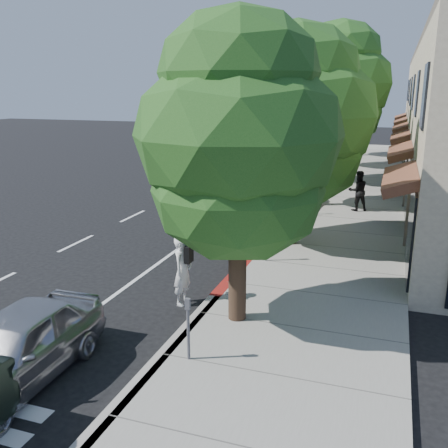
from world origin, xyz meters
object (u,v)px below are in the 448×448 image
at_px(street_tree_5, 357,94).
at_px(dark_suv_far, 335,145).
at_px(street_tree_1, 295,118).
at_px(near_car_a, 15,347).
at_px(street_tree_3, 339,86).
at_px(silver_suv, 264,195).
at_px(street_tree_2, 322,104).
at_px(pedestrian, 358,191).
at_px(white_pickup, 281,165).
at_px(dark_sedan, 294,176).
at_px(bicycle, 205,232).
at_px(cyclist, 183,271).
at_px(street_tree_4, 349,99).
at_px(street_tree_0, 238,140).

relative_size(street_tree_5, dark_suv_far, 1.52).
relative_size(street_tree_1, near_car_a, 1.79).
relative_size(street_tree_3, silver_suv, 1.39).
relative_size(street_tree_2, street_tree_3, 0.83).
relative_size(dark_suv_far, pedestrian, 2.93).
bearing_deg(near_car_a, street_tree_1, 70.81).
bearing_deg(white_pickup, dark_sedan, -59.83).
bearing_deg(bicycle, cyclist, -173.28).
relative_size(bicycle, dark_suv_far, 0.42).
height_order(street_tree_4, silver_suv, street_tree_4).
height_order(bicycle, pedestrian, pedestrian).
bearing_deg(dark_sedan, cyclist, -84.23).
relative_size(street_tree_4, white_pickup, 1.23).
xyz_separation_m(street_tree_4, dark_sedan, (-1.90, -7.90, -3.83)).
xyz_separation_m(silver_suv, dark_suv_far, (0.54, 20.00, -0.02)).
distance_m(street_tree_1, street_tree_4, 18.00).
xyz_separation_m(cyclist, pedestrian, (3.35, 10.83, 0.13)).
distance_m(street_tree_4, dark_sedan, 8.99).
bearing_deg(street_tree_3, silver_suv, -103.61).
distance_m(street_tree_2, silver_suv, 4.61).
bearing_deg(street_tree_4, pedestrian, -82.04).
height_order(cyclist, white_pickup, cyclist).
height_order(street_tree_1, silver_suv, street_tree_1).
xyz_separation_m(street_tree_4, silver_suv, (-1.94, -14.00, -3.64)).
bearing_deg(white_pickup, street_tree_2, -61.00).
relative_size(bicycle, pedestrian, 1.24).
distance_m(street_tree_1, bicycle, 4.71).
height_order(street_tree_0, street_tree_4, street_tree_4).
bearing_deg(street_tree_4, dark_sedan, -103.50).
height_order(cyclist, pedestrian, pedestrian).
height_order(street_tree_0, street_tree_3, street_tree_3).
bearing_deg(dark_sedan, street_tree_0, -78.61).
bearing_deg(street_tree_3, street_tree_4, 90.00).
xyz_separation_m(cyclist, silver_suv, (-0.34, 9.37, -0.00)).
distance_m(street_tree_4, silver_suv, 14.59).
xyz_separation_m(cyclist, dark_suv_far, (0.20, 29.37, -0.02)).
bearing_deg(pedestrian, street_tree_5, -109.02).
height_order(street_tree_0, street_tree_1, street_tree_1).
bearing_deg(white_pickup, street_tree_5, 78.39).
bearing_deg(pedestrian, street_tree_2, -41.48).
bearing_deg(white_pickup, dark_suv_far, 85.07).
bearing_deg(silver_suv, white_pickup, 98.81).
relative_size(street_tree_5, silver_suv, 1.21).
relative_size(street_tree_1, street_tree_2, 1.00).
bearing_deg(silver_suv, bicycle, -97.68).
distance_m(street_tree_4, bicycle, 19.59).
relative_size(white_pickup, pedestrian, 3.49).
xyz_separation_m(street_tree_4, near_car_a, (-3.10, -27.50, -3.82)).
bearing_deg(street_tree_0, street_tree_2, 90.00).
height_order(street_tree_2, bicycle, street_tree_2).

